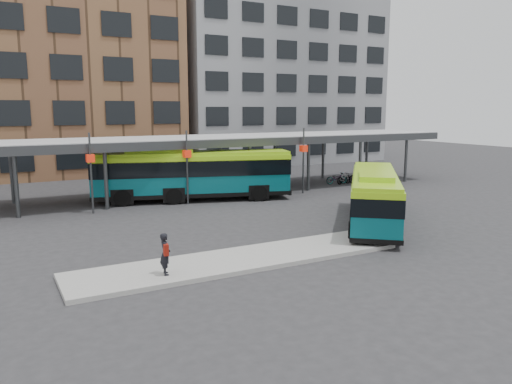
# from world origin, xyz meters

# --- Properties ---
(ground) EXTENTS (120.00, 120.00, 0.00)m
(ground) POSITION_xyz_m (0.00, 0.00, 0.00)
(ground) COLOR #28282B
(ground) RESTS_ON ground
(boarding_island) EXTENTS (14.00, 3.00, 0.18)m
(boarding_island) POSITION_xyz_m (-5.50, -3.00, 0.09)
(boarding_island) COLOR gray
(boarding_island) RESTS_ON ground
(canopy) EXTENTS (40.00, 6.53, 4.80)m
(canopy) POSITION_xyz_m (-0.06, 12.87, 3.91)
(canopy) COLOR #999B9E
(canopy) RESTS_ON ground
(building_brick) EXTENTS (26.00, 14.00, 22.00)m
(building_brick) POSITION_xyz_m (-10.00, 32.00, 11.00)
(building_brick) COLOR brown
(building_brick) RESTS_ON ground
(building_grey) EXTENTS (24.00, 14.00, 20.00)m
(building_grey) POSITION_xyz_m (16.00, 32.00, 10.00)
(building_grey) COLOR slate
(building_grey) RESTS_ON ground
(bus_front) EXTENTS (8.85, 9.87, 3.02)m
(bus_front) POSITION_xyz_m (3.89, -0.33, 1.57)
(bus_front) COLOR #085059
(bus_front) RESTS_ON ground
(bus_rear) EXTENTS (13.37, 6.42, 3.62)m
(bus_rear) POSITION_xyz_m (-2.23, 10.97, 1.88)
(bus_rear) COLOR #085059
(bus_rear) RESTS_ON ground
(pedestrian) EXTENTS (0.45, 0.64, 1.56)m
(pedestrian) POSITION_xyz_m (-8.88, -3.56, 0.97)
(pedestrian) COLOR black
(pedestrian) RESTS_ON boarding_island
(bike_rack) EXTENTS (4.62, 1.36, 1.05)m
(bike_rack) POSITION_xyz_m (12.31, 11.99, 0.49)
(bike_rack) COLOR slate
(bike_rack) RESTS_ON ground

